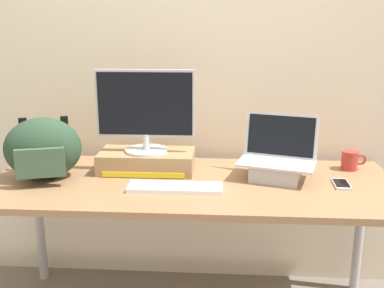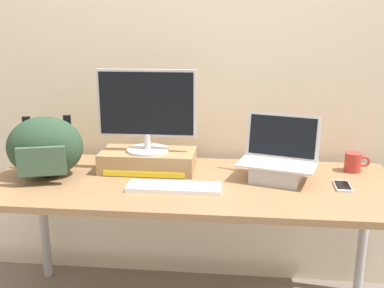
{
  "view_description": "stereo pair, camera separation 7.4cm",
  "coord_description": "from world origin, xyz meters",
  "px_view_note": "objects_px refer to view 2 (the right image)",
  "views": [
    {
      "loc": [
        0.13,
        -1.99,
        1.46
      ],
      "look_at": [
        0.0,
        0.0,
        0.91
      ],
      "focal_mm": 42.56,
      "sensor_mm": 36.0,
      "label": 1
    },
    {
      "loc": [
        0.21,
        -1.98,
        1.46
      ],
      "look_at": [
        0.0,
        0.0,
        0.91
      ],
      "focal_mm": 42.56,
      "sensor_mm": 36.0,
      "label": 2
    }
  ],
  "objects_px": {
    "coffee_mug": "(353,162)",
    "plush_toy": "(60,149)",
    "cell_phone": "(342,186)",
    "desktop_monitor": "(147,111)",
    "external_keyboard": "(174,187)",
    "messenger_backpack": "(45,148)",
    "toner_box_yellow": "(148,161)",
    "open_laptop": "(278,166)"
  },
  "relations": [
    {
      "from": "open_laptop",
      "to": "messenger_backpack",
      "type": "xyz_separation_m",
      "value": [
        -1.09,
        -0.07,
        0.08
      ]
    },
    {
      "from": "desktop_monitor",
      "to": "messenger_backpack",
      "type": "relative_size",
      "value": 1.19
    },
    {
      "from": "messenger_backpack",
      "to": "open_laptop",
      "type": "bearing_deg",
      "value": -11.85
    },
    {
      "from": "toner_box_yellow",
      "to": "cell_phone",
      "type": "height_order",
      "value": "toner_box_yellow"
    },
    {
      "from": "external_keyboard",
      "to": "coffee_mug",
      "type": "xyz_separation_m",
      "value": [
        0.84,
        0.34,
        0.04
      ]
    },
    {
      "from": "desktop_monitor",
      "to": "messenger_backpack",
      "type": "height_order",
      "value": "desktop_monitor"
    },
    {
      "from": "messenger_backpack",
      "to": "plush_toy",
      "type": "distance_m",
      "value": 0.31
    },
    {
      "from": "toner_box_yellow",
      "to": "cell_phone",
      "type": "bearing_deg",
      "value": -9.06
    },
    {
      "from": "messenger_backpack",
      "to": "cell_phone",
      "type": "bearing_deg",
      "value": -15.63
    },
    {
      "from": "desktop_monitor",
      "to": "cell_phone",
      "type": "relative_size",
      "value": 3.44
    },
    {
      "from": "toner_box_yellow",
      "to": "desktop_monitor",
      "type": "bearing_deg",
      "value": -89.49
    },
    {
      "from": "open_laptop",
      "to": "coffee_mug",
      "type": "relative_size",
      "value": 3.23
    },
    {
      "from": "open_laptop",
      "to": "coffee_mug",
      "type": "distance_m",
      "value": 0.41
    },
    {
      "from": "messenger_backpack",
      "to": "cell_phone",
      "type": "relative_size",
      "value": 2.88
    },
    {
      "from": "desktop_monitor",
      "to": "plush_toy",
      "type": "relative_size",
      "value": 4.51
    },
    {
      "from": "desktop_monitor",
      "to": "open_laptop",
      "type": "xyz_separation_m",
      "value": [
        0.63,
        -0.07,
        -0.24
      ]
    },
    {
      "from": "cell_phone",
      "to": "plush_toy",
      "type": "distance_m",
      "value": 1.45
    },
    {
      "from": "desktop_monitor",
      "to": "external_keyboard",
      "type": "xyz_separation_m",
      "value": [
        0.17,
        -0.25,
        -0.29
      ]
    },
    {
      "from": "coffee_mug",
      "to": "plush_toy",
      "type": "relative_size",
      "value": 1.15
    },
    {
      "from": "toner_box_yellow",
      "to": "plush_toy",
      "type": "distance_m",
      "value": 0.53
    },
    {
      "from": "external_keyboard",
      "to": "messenger_backpack",
      "type": "relative_size",
      "value": 1.04
    },
    {
      "from": "toner_box_yellow",
      "to": "external_keyboard",
      "type": "xyz_separation_m",
      "value": [
        0.17,
        -0.25,
        -0.04
      ]
    },
    {
      "from": "external_keyboard",
      "to": "plush_toy",
      "type": "xyz_separation_m",
      "value": [
        -0.68,
        0.39,
        0.04
      ]
    },
    {
      "from": "external_keyboard",
      "to": "messenger_backpack",
      "type": "height_order",
      "value": "messenger_backpack"
    },
    {
      "from": "cell_phone",
      "to": "plush_toy",
      "type": "bearing_deg",
      "value": 170.86
    },
    {
      "from": "open_laptop",
      "to": "cell_phone",
      "type": "bearing_deg",
      "value": 2.04
    },
    {
      "from": "coffee_mug",
      "to": "plush_toy",
      "type": "distance_m",
      "value": 1.52
    },
    {
      "from": "external_keyboard",
      "to": "cell_phone",
      "type": "relative_size",
      "value": 2.99
    },
    {
      "from": "toner_box_yellow",
      "to": "external_keyboard",
      "type": "bearing_deg",
      "value": -56.59
    },
    {
      "from": "cell_phone",
      "to": "desktop_monitor",
      "type": "bearing_deg",
      "value": 173.33
    },
    {
      "from": "toner_box_yellow",
      "to": "desktop_monitor",
      "type": "distance_m",
      "value": 0.25
    },
    {
      "from": "coffee_mug",
      "to": "cell_phone",
      "type": "height_order",
      "value": "coffee_mug"
    },
    {
      "from": "external_keyboard",
      "to": "messenger_backpack",
      "type": "xyz_separation_m",
      "value": [
        -0.63,
        0.11,
        0.13
      ]
    },
    {
      "from": "external_keyboard",
      "to": "coffee_mug",
      "type": "relative_size",
      "value": 3.41
    },
    {
      "from": "open_laptop",
      "to": "external_keyboard",
      "type": "bearing_deg",
      "value": -142.76
    },
    {
      "from": "external_keyboard",
      "to": "messenger_backpack",
      "type": "bearing_deg",
      "value": 170.62
    },
    {
      "from": "messenger_backpack",
      "to": "cell_phone",
      "type": "distance_m",
      "value": 1.38
    },
    {
      "from": "open_laptop",
      "to": "coffee_mug",
      "type": "xyz_separation_m",
      "value": [
        0.38,
        0.16,
        -0.02
      ]
    },
    {
      "from": "toner_box_yellow",
      "to": "open_laptop",
      "type": "bearing_deg",
      "value": -6.69
    },
    {
      "from": "toner_box_yellow",
      "to": "external_keyboard",
      "type": "relative_size",
      "value": 1.11
    },
    {
      "from": "desktop_monitor",
      "to": "cell_phone",
      "type": "bearing_deg",
      "value": -9.36
    },
    {
      "from": "messenger_backpack",
      "to": "cell_phone",
      "type": "height_order",
      "value": "messenger_backpack"
    }
  ]
}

